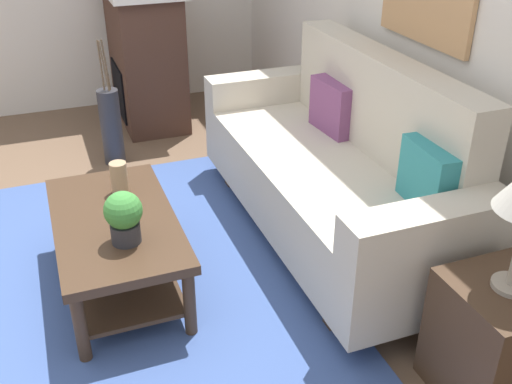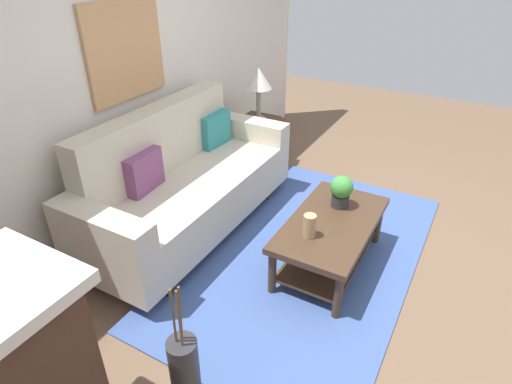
{
  "view_description": "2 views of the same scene",
  "coord_description": "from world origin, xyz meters",
  "px_view_note": "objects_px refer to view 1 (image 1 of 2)",
  "views": [
    {
      "loc": [
        2.64,
        0.07,
        2.01
      ],
      "look_at": [
        0.06,
        1.04,
        0.48
      ],
      "focal_mm": 42.02,
      "sensor_mm": 36.0,
      "label": 1
    },
    {
      "loc": [
        -2.64,
        -0.5,
        2.26
      ],
      "look_at": [
        -0.23,
        0.85,
        0.63
      ],
      "focal_mm": 29.93,
      "sensor_mm": 36.0,
      "label": 2
    }
  ],
  "objects_px": {
    "coffee_table": "(116,237)",
    "floor_vase": "(111,127)",
    "potted_plant_tabletop": "(124,216)",
    "side_table": "(497,342)",
    "throw_pillow_teal": "(428,177)",
    "throw_pillow_plum": "(332,107)",
    "couch": "(337,169)",
    "tabletop_vase": "(119,178)",
    "fireplace": "(146,55)"
  },
  "relations": [
    {
      "from": "couch",
      "to": "side_table",
      "type": "distance_m",
      "value": 1.39
    },
    {
      "from": "throw_pillow_teal",
      "to": "couch",
      "type": "bearing_deg",
      "value": -169.34
    },
    {
      "from": "throw_pillow_plum",
      "to": "throw_pillow_teal",
      "type": "xyz_separation_m",
      "value": [
        1.01,
        0.0,
        0.0
      ]
    },
    {
      "from": "throw_pillow_teal",
      "to": "coffee_table",
      "type": "height_order",
      "value": "throw_pillow_teal"
    },
    {
      "from": "tabletop_vase",
      "to": "side_table",
      "type": "relative_size",
      "value": 0.32
    },
    {
      "from": "throw_pillow_teal",
      "to": "fireplace",
      "type": "relative_size",
      "value": 0.31
    },
    {
      "from": "side_table",
      "to": "fireplace",
      "type": "distance_m",
      "value": 3.67
    },
    {
      "from": "coffee_table",
      "to": "potted_plant_tabletop",
      "type": "distance_m",
      "value": 0.35
    },
    {
      "from": "fireplace",
      "to": "coffee_table",
      "type": "bearing_deg",
      "value": -15.57
    },
    {
      "from": "throw_pillow_plum",
      "to": "floor_vase",
      "type": "relative_size",
      "value": 0.63
    },
    {
      "from": "coffee_table",
      "to": "fireplace",
      "type": "height_order",
      "value": "fireplace"
    },
    {
      "from": "throw_pillow_teal",
      "to": "coffee_table",
      "type": "distance_m",
      "value": 1.59
    },
    {
      "from": "potted_plant_tabletop",
      "to": "side_table",
      "type": "relative_size",
      "value": 0.47
    },
    {
      "from": "throw_pillow_plum",
      "to": "tabletop_vase",
      "type": "xyz_separation_m",
      "value": [
        0.17,
        -1.36,
        -0.16
      ]
    },
    {
      "from": "coffee_table",
      "to": "floor_vase",
      "type": "xyz_separation_m",
      "value": [
        -1.55,
        0.21,
        -0.03
      ]
    },
    {
      "from": "throw_pillow_plum",
      "to": "side_table",
      "type": "height_order",
      "value": "throw_pillow_plum"
    },
    {
      "from": "throw_pillow_plum",
      "to": "fireplace",
      "type": "xyz_separation_m",
      "value": [
        -1.87,
        -0.8,
        -0.09
      ]
    },
    {
      "from": "coffee_table",
      "to": "floor_vase",
      "type": "height_order",
      "value": "floor_vase"
    },
    {
      "from": "throw_pillow_teal",
      "to": "fireplace",
      "type": "distance_m",
      "value": 2.99
    },
    {
      "from": "side_table",
      "to": "floor_vase",
      "type": "relative_size",
      "value": 0.98
    },
    {
      "from": "potted_plant_tabletop",
      "to": "fireplace",
      "type": "bearing_deg",
      "value": 166.34
    },
    {
      "from": "fireplace",
      "to": "floor_vase",
      "type": "height_order",
      "value": "fireplace"
    },
    {
      "from": "potted_plant_tabletop",
      "to": "floor_vase",
      "type": "xyz_separation_m",
      "value": [
        -1.79,
        0.18,
        -0.28
      ]
    },
    {
      "from": "tabletop_vase",
      "to": "side_table",
      "type": "bearing_deg",
      "value": 39.38
    },
    {
      "from": "couch",
      "to": "side_table",
      "type": "xyz_separation_m",
      "value": [
        1.38,
        0.04,
        -0.15
      ]
    },
    {
      "from": "throw_pillow_plum",
      "to": "throw_pillow_teal",
      "type": "distance_m",
      "value": 1.01
    },
    {
      "from": "coffee_table",
      "to": "tabletop_vase",
      "type": "distance_m",
      "value": 0.34
    },
    {
      "from": "throw_pillow_plum",
      "to": "fireplace",
      "type": "height_order",
      "value": "fireplace"
    },
    {
      "from": "throw_pillow_teal",
      "to": "side_table",
      "type": "height_order",
      "value": "throw_pillow_teal"
    },
    {
      "from": "coffee_table",
      "to": "fireplace",
      "type": "relative_size",
      "value": 0.95
    },
    {
      "from": "tabletop_vase",
      "to": "potted_plant_tabletop",
      "type": "bearing_deg",
      "value": -6.24
    },
    {
      "from": "floor_vase",
      "to": "coffee_table",
      "type": "bearing_deg",
      "value": -7.62
    },
    {
      "from": "coffee_table",
      "to": "throw_pillow_teal",
      "type": "bearing_deg",
      "value": 68.26
    },
    {
      "from": "throw_pillow_plum",
      "to": "coffee_table",
      "type": "xyz_separation_m",
      "value": [
        0.43,
        -1.44,
        -0.37
      ]
    },
    {
      "from": "potted_plant_tabletop",
      "to": "floor_vase",
      "type": "relative_size",
      "value": 0.46
    },
    {
      "from": "coffee_table",
      "to": "tabletop_vase",
      "type": "xyz_separation_m",
      "value": [
        -0.26,
        0.08,
        0.2
      ]
    },
    {
      "from": "fireplace",
      "to": "floor_vase",
      "type": "xyz_separation_m",
      "value": [
        0.75,
        -0.43,
        -0.3
      ]
    },
    {
      "from": "throw_pillow_teal",
      "to": "tabletop_vase",
      "type": "relative_size",
      "value": 2.04
    },
    {
      "from": "tabletop_vase",
      "to": "potted_plant_tabletop",
      "type": "height_order",
      "value": "potted_plant_tabletop"
    },
    {
      "from": "throw_pillow_plum",
      "to": "floor_vase",
      "type": "bearing_deg",
      "value": -132.3
    },
    {
      "from": "coffee_table",
      "to": "throw_pillow_plum",
      "type": "bearing_deg",
      "value": 106.74
    },
    {
      "from": "coffee_table",
      "to": "side_table",
      "type": "distance_m",
      "value": 1.86
    },
    {
      "from": "couch",
      "to": "floor_vase",
      "type": "xyz_separation_m",
      "value": [
        -1.45,
        -1.1,
        -0.14
      ]
    },
    {
      "from": "floor_vase",
      "to": "couch",
      "type": "bearing_deg",
      "value": 37.2
    },
    {
      "from": "throw_pillow_plum",
      "to": "coffee_table",
      "type": "distance_m",
      "value": 1.54
    },
    {
      "from": "potted_plant_tabletop",
      "to": "throw_pillow_teal",
      "type": "bearing_deg",
      "value": 76.58
    },
    {
      "from": "couch",
      "to": "throw_pillow_plum",
      "type": "bearing_deg",
      "value": 159.38
    },
    {
      "from": "throw_pillow_plum",
      "to": "side_table",
      "type": "bearing_deg",
      "value": -3.02
    },
    {
      "from": "floor_vase",
      "to": "throw_pillow_teal",
      "type": "bearing_deg",
      "value": 30.07
    },
    {
      "from": "potted_plant_tabletop",
      "to": "throw_pillow_plum",
      "type": "bearing_deg",
      "value": 115.33
    }
  ]
}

